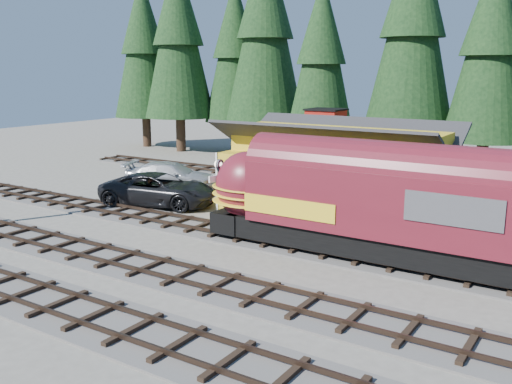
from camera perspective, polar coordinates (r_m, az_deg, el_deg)
The scene contains 10 objects.
ground at distance 23.89m, azimuth -3.06°, elevation -7.46°, with size 120.00×120.00×0.00m, color #6B665B.
track_siding at distance 23.79m, azimuth 23.29°, elevation -8.40°, with size 68.00×3.20×0.33m.
track_main_south at distance 18.32m, azimuth 19.92°, elevation -14.32°, with size 68.00×3.20×0.33m.
track_spur at distance 43.75m, azimuth 0.15°, elevation 1.65°, with size 32.00×3.20×0.33m.
depot at distance 32.01m, azimuth 7.98°, elevation 2.94°, with size 12.80×7.00×5.30m.
conifer_backdrop at distance 44.33m, azimuth 20.32°, elevation 14.37°, with size 79.91×22.45×17.33m.
locomotive at distance 24.88m, azimuth 8.97°, elevation -1.23°, with size 14.35×2.85×3.90m.
caboose at distance 41.01m, azimuth 5.79°, elevation 4.29°, with size 9.48×2.75×4.93m.
pickup_truck_a at distance 34.69m, azimuth -9.67°, elevation 0.25°, with size 3.22×6.98×1.94m, color black.
pickup_truck_b at distance 39.22m, azimuth -8.48°, elevation 1.59°, with size 2.60×6.40×1.86m, color #B1B4B9.
Camera 1 is at (13.27, -18.19, 7.99)m, focal length 40.00 mm.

